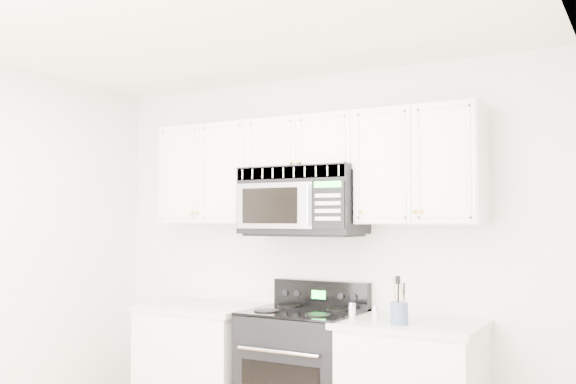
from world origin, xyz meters
The scene contains 8 objects.
room centered at (0.00, 0.00, 1.30)m, with size 3.51×3.51×2.61m.
base_cabinet_left centered at (-0.80, 1.44, 0.43)m, with size 0.86×0.65×0.92m.
range centered at (0.04, 1.44, 0.48)m, with size 0.74×0.67×1.11m.
upper_cabinets centered at (0.00, 1.58, 1.93)m, with size 2.44×0.37×0.75m.
microwave centered at (-0.01, 1.53, 1.68)m, with size 0.84×0.47×0.47m.
utensil_crock centered at (0.78, 1.29, 0.99)m, with size 0.11×0.11×0.29m.
shaker_salt centered at (0.45, 1.33, 0.97)m, with size 0.04×0.04×0.10m.
shaker_pepper centered at (0.61, 1.32, 0.97)m, with size 0.04×0.04×0.09m.
Camera 1 is at (2.10, -2.41, 1.55)m, focal length 40.00 mm.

